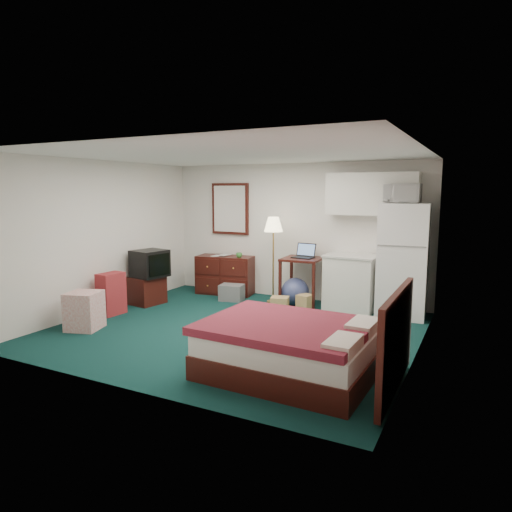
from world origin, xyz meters
The scene contains 25 objects.
floor centered at (0.00, 0.00, 0.00)m, with size 5.00×4.50×0.01m, color #0B322E.
ceiling centered at (0.00, 0.00, 2.50)m, with size 5.00×4.50×0.01m, color white.
walls centered at (0.00, 0.00, 1.25)m, with size 5.01×4.51×2.50m.
mirror centered at (-1.35, 2.22, 1.65)m, with size 0.80×0.06×1.00m, color white, non-canonical shape.
upper_cabinets centered at (1.45, 2.08, 1.95)m, with size 1.50×0.35×0.70m, color white, non-canonical shape.
headboard centered at (2.46, -1.14, 0.55)m, with size 0.06×1.56×1.00m, color #3B0F0C, non-canonical shape.
dresser centered at (-1.33, 1.98, 0.37)m, with size 1.09×0.50×0.74m, color #3B0F0C, non-canonical shape.
floor_lamp centered at (-0.20, 1.76, 0.77)m, with size 0.33×0.33×1.54m, color gold, non-canonical shape.
desk centered at (0.33, 1.83, 0.42)m, with size 0.66×0.66×0.84m, color #3B0F0C, non-canonical shape.
exercise_ball centered at (0.24, 1.72, 0.24)m, with size 0.49×0.49×0.49m, color #384378.
kitchen_counter centered at (1.20, 1.91, 0.45)m, with size 0.83×0.63×0.90m, color white, non-canonical shape.
fridge centered at (2.03, 1.88, 0.91)m, with size 0.75×0.75×1.81m, color white, non-canonical shape.
bed centered at (1.33, -1.14, 0.29)m, with size 1.79×1.39×0.57m, color #500F13, non-canonical shape.
tv_stand centered at (-2.17, 0.64, 0.25)m, with size 0.49×0.53×0.49m, color #3B0F0C, non-canonical shape.
suitcase centered at (-2.21, -0.19, 0.34)m, with size 0.26×0.42×0.68m, color maroon, non-canonical shape.
retail_box centered at (-1.97, -0.97, 0.28)m, with size 0.44×0.44×0.55m, color white, non-canonical shape.
file_bin centered at (-0.93, 1.53, 0.15)m, with size 0.42×0.31×0.29m, color slate, non-canonical shape.
cardboard_box_a centered at (0.17, 1.23, 0.12)m, with size 0.29×0.24×0.24m, color #9A7B48, non-canonical shape.
cardboard_box_b centered at (0.51, 1.51, 0.13)m, with size 0.22×0.26×0.26m, color #9A7B48, non-canonical shape.
laptop centered at (0.34, 1.81, 0.96)m, with size 0.36×0.29×0.25m, color black, non-canonical shape.
crt_tv centered at (-2.11, 0.67, 0.73)m, with size 0.52×0.56×0.48m, color black, non-canonical shape.
microwave centered at (1.96, 1.92, 2.00)m, with size 0.55×0.30×0.37m, color white.
book_a centered at (-1.53, 1.87, 0.85)m, with size 0.15×0.02×0.20m, color #9A7B48.
book_b centered at (-1.44, 2.00, 0.87)m, with size 0.18×0.02×0.24m, color #9A7B48.
mug centered at (-0.98, 1.90, 0.80)m, with size 0.12×0.09×0.12m, color #3A8235.
Camera 1 is at (3.17, -5.59, 2.01)m, focal length 32.00 mm.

